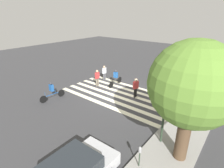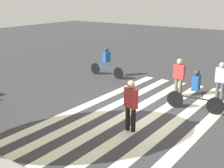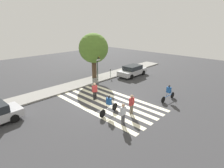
{
  "view_description": "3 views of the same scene",
  "coord_description": "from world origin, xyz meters",
  "px_view_note": "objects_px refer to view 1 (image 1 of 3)",
  "views": [
    {
      "loc": [
        11.48,
        8.31,
        6.79
      ],
      "look_at": [
        0.56,
        -0.39,
        1.09
      ],
      "focal_mm": 28.0,
      "sensor_mm": 36.0,
      "label": 1
    },
    {
      "loc": [
        -5.32,
        9.42,
        4.33
      ],
      "look_at": [
        0.76,
        0.73,
        1.24
      ],
      "focal_mm": 50.0,
      "sensor_mm": 36.0,
      "label": 2
    },
    {
      "loc": [
        -10.53,
        -10.55,
        6.97
      ],
      "look_at": [
        0.95,
        0.42,
        1.5
      ],
      "focal_mm": 28.0,
      "sensor_mm": 36.0,
      "label": 3
    }
  ],
  "objects_px": {
    "pedestrian_adult_blue_shirt": "(136,87)",
    "cyclist_far_lane": "(116,77)",
    "street_tree": "(193,85)",
    "cyclist_mid_street": "(52,90)",
    "pedestrian_adult_tall_backpack": "(97,77)",
    "parking_meter": "(140,152)",
    "pedestrian_adult_yellow_jacket": "(104,72)",
    "car_parked_silver_sedan": "(190,71)",
    "traffic_light": "(164,98)"
  },
  "relations": [
    {
      "from": "pedestrian_adult_yellow_jacket",
      "to": "cyclist_mid_street",
      "type": "xyz_separation_m",
      "value": [
        6.18,
        -0.41,
        -0.06
      ]
    },
    {
      "from": "pedestrian_adult_blue_shirt",
      "to": "cyclist_mid_street",
      "type": "relative_size",
      "value": 0.76
    },
    {
      "from": "pedestrian_adult_tall_backpack",
      "to": "cyclist_mid_street",
      "type": "height_order",
      "value": "pedestrian_adult_tall_backpack"
    },
    {
      "from": "street_tree",
      "to": "pedestrian_adult_yellow_jacket",
      "type": "bearing_deg",
      "value": -120.73
    },
    {
      "from": "pedestrian_adult_yellow_jacket",
      "to": "pedestrian_adult_blue_shirt",
      "type": "xyz_separation_m",
      "value": [
        1.44,
        4.77,
        0.05
      ]
    },
    {
      "from": "traffic_light",
      "to": "pedestrian_adult_tall_backpack",
      "type": "xyz_separation_m",
      "value": [
        -3.9,
        -8.31,
        -1.86
      ]
    },
    {
      "from": "pedestrian_adult_blue_shirt",
      "to": "cyclist_far_lane",
      "type": "bearing_deg",
      "value": 89.91
    },
    {
      "from": "pedestrian_adult_tall_backpack",
      "to": "cyclist_mid_street",
      "type": "bearing_deg",
      "value": -13.13
    },
    {
      "from": "street_tree",
      "to": "pedestrian_adult_yellow_jacket",
      "type": "xyz_separation_m",
      "value": [
        -6.03,
        -10.15,
        -3.07
      ]
    },
    {
      "from": "pedestrian_adult_yellow_jacket",
      "to": "pedestrian_adult_tall_backpack",
      "type": "bearing_deg",
      "value": -165.77
    },
    {
      "from": "parking_meter",
      "to": "street_tree",
      "type": "relative_size",
      "value": 0.21
    },
    {
      "from": "parking_meter",
      "to": "pedestrian_adult_yellow_jacket",
      "type": "height_order",
      "value": "pedestrian_adult_yellow_jacket"
    },
    {
      "from": "pedestrian_adult_yellow_jacket",
      "to": "pedestrian_adult_tall_backpack",
      "type": "relative_size",
      "value": 0.98
    },
    {
      "from": "pedestrian_adult_blue_shirt",
      "to": "car_parked_silver_sedan",
      "type": "xyz_separation_m",
      "value": [
        -8.18,
        2.08,
        -0.22
      ]
    },
    {
      "from": "parking_meter",
      "to": "cyclist_mid_street",
      "type": "xyz_separation_m",
      "value": [
        -1.6,
        -9.27,
        -0.08
      ]
    },
    {
      "from": "pedestrian_adult_blue_shirt",
      "to": "cyclist_mid_street",
      "type": "distance_m",
      "value": 7.02
    },
    {
      "from": "pedestrian_adult_blue_shirt",
      "to": "cyclist_far_lane",
      "type": "height_order",
      "value": "pedestrian_adult_blue_shirt"
    },
    {
      "from": "parking_meter",
      "to": "pedestrian_adult_tall_backpack",
      "type": "xyz_separation_m",
      "value": [
        -6.13,
        -8.36,
        0.0
      ]
    },
    {
      "from": "parking_meter",
      "to": "car_parked_silver_sedan",
      "type": "distance_m",
      "value": 14.65
    },
    {
      "from": "street_tree",
      "to": "cyclist_mid_street",
      "type": "relative_size",
      "value": 2.64
    },
    {
      "from": "street_tree",
      "to": "pedestrian_adult_tall_backpack",
      "type": "xyz_separation_m",
      "value": [
        -4.39,
        -9.65,
        -3.05
      ]
    },
    {
      "from": "cyclist_mid_street",
      "to": "car_parked_silver_sedan",
      "type": "height_order",
      "value": "cyclist_mid_street"
    },
    {
      "from": "pedestrian_adult_yellow_jacket",
      "to": "car_parked_silver_sedan",
      "type": "relative_size",
      "value": 0.38
    },
    {
      "from": "traffic_light",
      "to": "cyclist_far_lane",
      "type": "relative_size",
      "value": 1.81
    },
    {
      "from": "traffic_light",
      "to": "car_parked_silver_sedan",
      "type": "distance_m",
      "value": 12.6
    },
    {
      "from": "traffic_light",
      "to": "parking_meter",
      "type": "height_order",
      "value": "traffic_light"
    },
    {
      "from": "pedestrian_adult_yellow_jacket",
      "to": "cyclist_far_lane",
      "type": "distance_m",
      "value": 1.87
    },
    {
      "from": "parking_meter",
      "to": "pedestrian_adult_blue_shirt",
      "type": "bearing_deg",
      "value": -147.19
    },
    {
      "from": "parking_meter",
      "to": "cyclist_far_lane",
      "type": "bearing_deg",
      "value": -136.41
    },
    {
      "from": "pedestrian_adult_tall_backpack",
      "to": "car_parked_silver_sedan",
      "type": "distance_m",
      "value": 10.52
    },
    {
      "from": "parking_meter",
      "to": "cyclist_far_lane",
      "type": "height_order",
      "value": "cyclist_far_lane"
    },
    {
      "from": "pedestrian_adult_tall_backpack",
      "to": "traffic_light",
      "type": "bearing_deg",
      "value": 63.1
    },
    {
      "from": "pedestrian_adult_yellow_jacket",
      "to": "cyclist_mid_street",
      "type": "bearing_deg",
      "value": 173.49
    },
    {
      "from": "cyclist_mid_street",
      "to": "cyclist_far_lane",
      "type": "height_order",
      "value": "cyclist_far_lane"
    },
    {
      "from": "street_tree",
      "to": "pedestrian_adult_tall_backpack",
      "type": "height_order",
      "value": "street_tree"
    },
    {
      "from": "cyclist_far_lane",
      "to": "car_parked_silver_sedan",
      "type": "xyz_separation_m",
      "value": [
        -7.13,
        5.02,
        -0.12
      ]
    },
    {
      "from": "traffic_light",
      "to": "street_tree",
      "type": "xyz_separation_m",
      "value": [
        0.49,
        1.34,
        1.19
      ]
    },
    {
      "from": "car_parked_silver_sedan",
      "to": "pedestrian_adult_tall_backpack",
      "type": "bearing_deg",
      "value": -39.46
    },
    {
      "from": "traffic_light",
      "to": "pedestrian_adult_blue_shirt",
      "type": "distance_m",
      "value": 6.04
    },
    {
      "from": "traffic_light",
      "to": "cyclist_far_lane",
      "type": "height_order",
      "value": "traffic_light"
    },
    {
      "from": "cyclist_far_lane",
      "to": "street_tree",
      "type": "bearing_deg",
      "value": 51.26
    },
    {
      "from": "cyclist_far_lane",
      "to": "traffic_light",
      "type": "bearing_deg",
      "value": 48.96
    },
    {
      "from": "pedestrian_adult_blue_shirt",
      "to": "pedestrian_adult_tall_backpack",
      "type": "xyz_separation_m",
      "value": [
        0.2,
        -4.27,
        -0.02
      ]
    },
    {
      "from": "cyclist_mid_street",
      "to": "pedestrian_adult_tall_backpack",
      "type": "bearing_deg",
      "value": 173.01
    },
    {
      "from": "cyclist_mid_street",
      "to": "car_parked_silver_sedan",
      "type": "bearing_deg",
      "value": 155.02
    },
    {
      "from": "street_tree",
      "to": "traffic_light",
      "type": "bearing_deg",
      "value": -109.97
    },
    {
      "from": "street_tree",
      "to": "pedestrian_adult_tall_backpack",
      "type": "relative_size",
      "value": 3.55
    },
    {
      "from": "parking_meter",
      "to": "pedestrian_adult_blue_shirt",
      "type": "relative_size",
      "value": 0.73
    },
    {
      "from": "pedestrian_adult_blue_shirt",
      "to": "pedestrian_adult_yellow_jacket",
      "type": "bearing_deg",
      "value": 92.67
    },
    {
      "from": "street_tree",
      "to": "car_parked_silver_sedan",
      "type": "distance_m",
      "value": 13.58
    }
  ]
}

